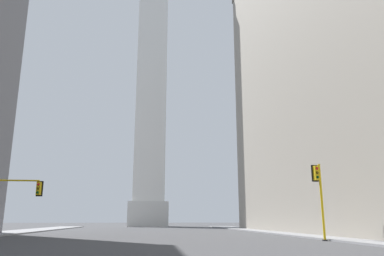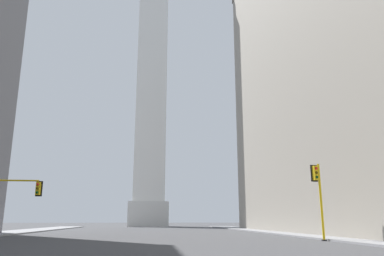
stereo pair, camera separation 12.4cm
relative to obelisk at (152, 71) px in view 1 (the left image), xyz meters
The scene contains 4 objects.
sidewalk_right 69.17m from the obelisk, 73.79° to the right, with size 5.00×104.08×0.15m, color gray.
obelisk is the anchor object (origin of this frame).
traffic_light_mid_right 71.31m from the obelisk, 77.77° to the right, with size 0.80×0.52×5.80m.
traffic_light_mid_left 66.19m from the obelisk, 102.08° to the right, with size 4.57×0.53×4.93m.
Camera 1 is at (0.16, -2.37, 1.56)m, focal length 35.00 mm.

